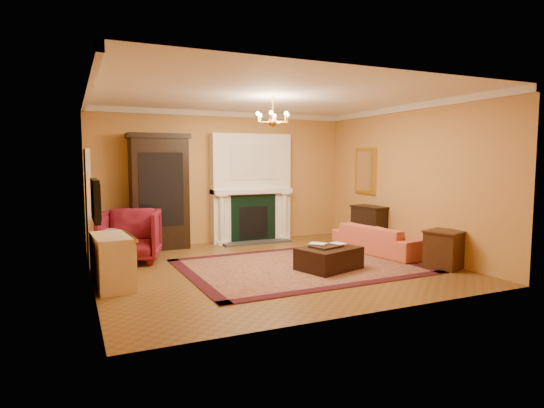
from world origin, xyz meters
TOP-DOWN VIEW (x-y plane):
  - floor at (0.00, 0.00)m, footprint 6.00×5.50m
  - ceiling at (0.00, 0.00)m, footprint 6.00×5.50m
  - wall_back at (0.00, 2.76)m, footprint 6.00×0.02m
  - wall_front at (0.00, -2.76)m, footprint 6.00×0.02m
  - wall_left at (-3.01, 0.00)m, footprint 0.02×5.50m
  - wall_right at (3.01, 0.00)m, footprint 0.02×5.50m
  - fireplace at (0.60, 2.57)m, footprint 1.90×0.70m
  - crown_molding at (0.00, 0.96)m, footprint 6.00×5.50m
  - doorway at (-2.95, 1.70)m, footprint 0.08×1.05m
  - tv_panel at (-2.95, -0.60)m, footprint 0.09×0.95m
  - gilt_mirror at (2.97, 1.40)m, footprint 0.06×0.76m
  - chandelier at (-0.00, 0.00)m, footprint 0.63×0.55m
  - oriental_rug at (0.44, -0.19)m, footprint 4.15×3.16m
  - china_cabinet at (-1.53, 2.49)m, footprint 1.18×0.56m
  - wingback_armchair at (-2.27, 1.45)m, footprint 1.28×1.23m
  - pedestal_table at (-2.67, 1.48)m, footprint 0.35×0.35m
  - commode at (-2.73, -0.21)m, footprint 0.58×1.09m
  - coral_sofa at (2.45, 0.15)m, footprint 0.92×2.07m
  - end_table at (2.72, -1.33)m, footprint 0.70×0.70m
  - console_table at (2.78, 0.93)m, footprint 0.56×0.83m
  - leather_ottoman at (0.79, -0.62)m, footprint 1.19×1.01m
  - ottoman_tray at (0.75, -0.58)m, footprint 0.59×0.52m
  - book_a at (0.58, -0.53)m, footprint 0.18×0.16m
  - book_b at (0.92, -0.59)m, footprint 0.19×0.08m
  - topiary_left at (-0.14, 2.53)m, footprint 0.15×0.15m
  - topiary_right at (1.39, 2.53)m, footprint 0.14×0.14m

SIDE VIEW (x-z plane):
  - floor at x=0.00m, z-range -0.02..0.00m
  - oriental_rug at x=0.44m, z-range 0.00..0.02m
  - leather_ottoman at x=0.79m, z-range 0.02..0.39m
  - end_table at x=2.72m, z-range 0.00..0.63m
  - pedestal_table at x=-2.67m, z-range 0.05..0.68m
  - coral_sofa at x=2.45m, z-range 0.00..0.78m
  - commode at x=-2.73m, z-range 0.00..0.79m
  - ottoman_tray at x=0.75m, z-range 0.39..0.43m
  - console_table at x=2.78m, z-range 0.00..0.86m
  - wingback_armchair at x=-2.27m, z-range 0.00..1.07m
  - book_b at x=0.92m, z-range 0.43..0.69m
  - book_a at x=0.58m, z-range 0.43..0.71m
  - doorway at x=-2.95m, z-range 0.00..2.10m
  - china_cabinet at x=-1.53m, z-range 0.00..2.35m
  - fireplace at x=0.60m, z-range -0.06..2.44m
  - tv_panel at x=-2.95m, z-range 1.06..1.64m
  - topiary_right at x=1.39m, z-range 1.25..1.63m
  - topiary_left at x=-0.14m, z-range 1.25..1.64m
  - wall_back at x=0.00m, z-range 0.00..3.00m
  - wall_front at x=0.00m, z-range 0.00..3.00m
  - wall_left at x=-3.01m, z-range 0.00..3.00m
  - wall_right at x=3.01m, z-range 0.00..3.00m
  - gilt_mirror at x=2.97m, z-range 1.12..2.17m
  - chandelier at x=0.00m, z-range 2.34..2.87m
  - crown_molding at x=0.00m, z-range 2.88..3.00m
  - ceiling at x=0.00m, z-range 3.00..3.02m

